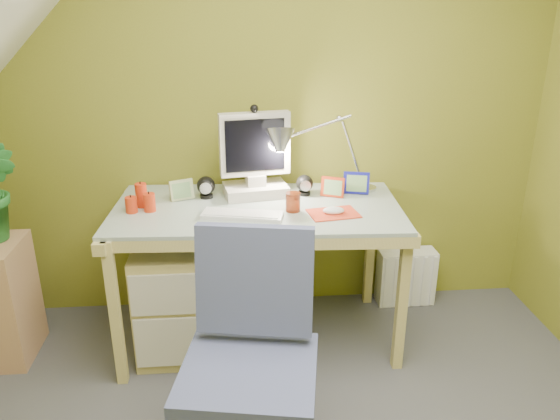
{
  "coord_description": "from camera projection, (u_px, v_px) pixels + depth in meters",
  "views": [
    {
      "loc": [
        -0.21,
        -1.49,
        1.82
      ],
      "look_at": [
        0.0,
        1.0,
        0.85
      ],
      "focal_mm": 35.0,
      "sensor_mm": 36.0,
      "label": 1
    }
  ],
  "objects": [
    {
      "name": "wall_back",
      "position": [
        271.0,
        115.0,
        3.11
      ],
      "size": [
        3.2,
        0.01,
        2.4
      ],
      "primitive_type": "cube",
      "color": "olive",
      "rests_on": "floor"
    },
    {
      "name": "desk",
      "position": [
        258.0,
        274.0,
        3.0
      ],
      "size": [
        1.54,
        0.83,
        0.8
      ],
      "primitive_type": null,
      "rotation": [
        0.0,
        0.0,
        -0.05
      ],
      "color": "tan",
      "rests_on": "floor"
    },
    {
      "name": "monitor",
      "position": [
        255.0,
        151.0,
        2.93
      ],
      "size": [
        0.4,
        0.27,
        0.5
      ],
      "primitive_type": null,
      "rotation": [
        0.0,
        0.0,
        0.16
      ],
      "color": "beige",
      "rests_on": "desk"
    },
    {
      "name": "speaker_left",
      "position": [
        206.0,
        187.0,
        2.96
      ],
      "size": [
        0.11,
        0.11,
        0.12
      ],
      "primitive_type": null,
      "rotation": [
        0.0,
        0.0,
        0.1
      ],
      "color": "black",
      "rests_on": "desk"
    },
    {
      "name": "speaker_right",
      "position": [
        305.0,
        185.0,
        3.01
      ],
      "size": [
        0.1,
        0.1,
        0.11
      ],
      "primitive_type": null,
      "rotation": [
        0.0,
        0.0,
        -0.12
      ],
      "color": "black",
      "rests_on": "desk"
    },
    {
      "name": "keyboard",
      "position": [
        242.0,
        215.0,
        2.72
      ],
      "size": [
        0.42,
        0.22,
        0.02
      ],
      "primitive_type": "cube",
      "rotation": [
        0.0,
        0.0,
        -0.23
      ],
      "color": "silver",
      "rests_on": "desk"
    },
    {
      "name": "mousepad",
      "position": [
        333.0,
        213.0,
        2.76
      ],
      "size": [
        0.27,
        0.21,
        0.01
      ],
      "primitive_type": "cube",
      "rotation": [
        0.0,
        0.0,
        0.16
      ],
      "color": "red",
      "rests_on": "desk"
    },
    {
      "name": "mouse",
      "position": [
        334.0,
        211.0,
        2.75
      ],
      "size": [
        0.11,
        0.07,
        0.04
      ],
      "primitive_type": "ellipsoid",
      "rotation": [
        0.0,
        0.0,
        0.01
      ],
      "color": "silver",
      "rests_on": "mousepad"
    },
    {
      "name": "amber_tumbler",
      "position": [
        293.0,
        202.0,
        2.78
      ],
      "size": [
        0.08,
        0.08,
        0.1
      ],
      "primitive_type": "cylinder",
      "rotation": [
        0.0,
        0.0,
        0.01
      ],
      "color": "maroon",
      "rests_on": "desk"
    },
    {
      "name": "candle_cluster",
      "position": [
        140.0,
        198.0,
        2.8
      ],
      "size": [
        0.17,
        0.15,
        0.13
      ],
      "primitive_type": null,
      "rotation": [
        0.0,
        0.0,
        0.01
      ],
      "color": "red",
      "rests_on": "desk"
    },
    {
      "name": "photo_frame_red",
      "position": [
        333.0,
        187.0,
        2.98
      ],
      "size": [
        0.12,
        0.07,
        0.11
      ],
      "primitive_type": "cube",
      "rotation": [
        0.0,
        0.0,
        -0.41
      ],
      "color": "#B23013",
      "rests_on": "desk"
    },
    {
      "name": "photo_frame_blue",
      "position": [
        356.0,
        183.0,
        3.03
      ],
      "size": [
        0.14,
        0.05,
        0.12
      ],
      "primitive_type": "cube",
      "rotation": [
        0.0,
        0.0,
        -0.25
      ],
      "color": "navy",
      "rests_on": "desk"
    },
    {
      "name": "photo_frame_green",
      "position": [
        182.0,
        190.0,
        2.94
      ],
      "size": [
        0.13,
        0.07,
        0.11
      ],
      "primitive_type": "cube",
      "rotation": [
        0.0,
        0.0,
        0.41
      ],
      "color": "#A8B57C",
      "rests_on": "desk"
    },
    {
      "name": "desk_lamp",
      "position": [
        338.0,
        136.0,
        2.94
      ],
      "size": [
        0.63,
        0.33,
        0.65
      ],
      "primitive_type": null,
      "rotation": [
        0.0,
        0.0,
        0.12
      ],
      "color": "silver",
      "rests_on": "desk"
    },
    {
      "name": "side_ledge",
      "position": [
        5.0,
        301.0,
        2.88
      ],
      "size": [
        0.24,
        0.38,
        0.66
      ],
      "primitive_type": "cube",
      "color": "tan",
      "rests_on": "floor"
    },
    {
      "name": "task_chair",
      "position": [
        249.0,
        371.0,
        2.05
      ],
      "size": [
        0.67,
        0.67,
        1.04
      ],
      "primitive_type": null,
      "rotation": [
        0.0,
        0.0,
        -0.18
      ],
      "color": "#464D74",
      "rests_on": "floor"
    },
    {
      "name": "radiator",
      "position": [
        406.0,
        277.0,
        3.45
      ],
      "size": [
        0.36,
        0.15,
        0.35
      ],
      "primitive_type": "cube",
      "rotation": [
        0.0,
        0.0,
        0.02
      ],
      "color": "white",
      "rests_on": "floor"
    }
  ]
}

